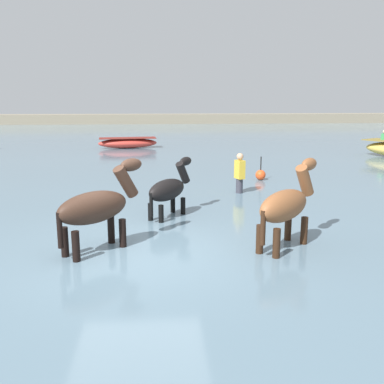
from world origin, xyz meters
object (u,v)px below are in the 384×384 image
Objects in this scene: horse_flank_dark_bay at (97,209)px; boat_distant_west at (128,143)px; horse_lead_chestnut at (286,208)px; channel_buoy at (261,175)px; person_onlooker_right at (240,179)px; horse_trailing_black at (169,191)px.

boat_distant_west is (-0.43, 16.85, -0.49)m from horse_flank_dark_bay.
boat_distant_west is at bearing 102.93° from horse_lead_chestnut.
horse_flank_dark_bay is 2.58× the size of channel_buoy.
boat_distant_west is at bearing 108.08° from person_onlooker_right.
person_onlooker_right is at bearing 53.19° from horse_flank_dark_bay.
horse_trailing_black is (-2.09, 2.38, -0.16)m from horse_lead_chestnut.
horse_trailing_black is at bearing -126.32° from channel_buoy.
horse_lead_chestnut is at bearing -77.07° from boat_distant_west.
channel_buoy reaches higher than boat_distant_west.
horse_flank_dark_bay reaches higher than horse_lead_chestnut.
boat_distant_west is 11.35m from channel_buoy.
horse_lead_chestnut is at bearing -48.65° from horse_trailing_black.
horse_flank_dark_bay is 0.62× the size of boat_distant_west.
horse_trailing_black is 0.54× the size of boat_distant_west.
channel_buoy is at bearing 60.75° from person_onlooker_right.
horse_trailing_black is 0.86× the size of horse_flank_dark_bay.
horse_flank_dark_bay reaches higher than channel_buoy.
horse_trailing_black is 5.54m from channel_buoy.
horse_trailing_black reaches higher than boat_distant_west.
person_onlooker_right is at bearing 48.75° from horse_trailing_black.
boat_distant_west is 4.13× the size of channel_buoy.
person_onlooker_right is (3.96, -12.14, 0.13)m from boat_distant_west.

